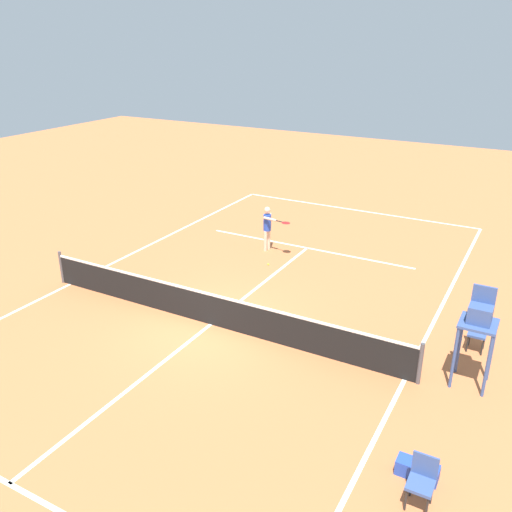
{
  "coord_description": "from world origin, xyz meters",
  "views": [
    {
      "loc": [
        -7.51,
        11.03,
        7.53
      ],
      "look_at": [
        0.37,
        -3.28,
        0.8
      ],
      "focal_mm": 38.23,
      "sensor_mm": 36.0,
      "label": 1
    }
  ],
  "objects_px": {
    "tennis_ball": "(268,264)",
    "equipment_bag": "(417,470)",
    "umpire_chair": "(479,322)",
    "courtside_chair_mid": "(478,331)",
    "player_serving": "(268,225)",
    "courtside_chair_near": "(422,480)"
  },
  "relations": [
    {
      "from": "player_serving",
      "to": "courtside_chair_mid",
      "type": "height_order",
      "value": "player_serving"
    },
    {
      "from": "courtside_chair_mid",
      "to": "equipment_bag",
      "type": "distance_m",
      "value": 5.12
    },
    {
      "from": "umpire_chair",
      "to": "courtside_chair_mid",
      "type": "relative_size",
      "value": 2.54
    },
    {
      "from": "tennis_ball",
      "to": "courtside_chair_near",
      "type": "xyz_separation_m",
      "value": [
        -7.09,
        7.95,
        0.5
      ]
    },
    {
      "from": "player_serving",
      "to": "equipment_bag",
      "type": "height_order",
      "value": "player_serving"
    },
    {
      "from": "umpire_chair",
      "to": "equipment_bag",
      "type": "relative_size",
      "value": 3.17
    },
    {
      "from": "tennis_ball",
      "to": "umpire_chair",
      "type": "relative_size",
      "value": 0.03
    },
    {
      "from": "courtside_chair_mid",
      "to": "equipment_bag",
      "type": "xyz_separation_m",
      "value": [
        0.26,
        5.1,
        -0.38
      ]
    },
    {
      "from": "tennis_ball",
      "to": "equipment_bag",
      "type": "height_order",
      "value": "equipment_bag"
    },
    {
      "from": "courtside_chair_near",
      "to": "courtside_chair_mid",
      "type": "xyz_separation_m",
      "value": [
        -0.08,
        -5.71,
        0.0
      ]
    },
    {
      "from": "courtside_chair_mid",
      "to": "tennis_ball",
      "type": "bearing_deg",
      "value": -17.34
    },
    {
      "from": "umpire_chair",
      "to": "courtside_chair_mid",
      "type": "distance_m",
      "value": 1.95
    },
    {
      "from": "courtside_chair_near",
      "to": "courtside_chair_mid",
      "type": "relative_size",
      "value": 1.0
    },
    {
      "from": "equipment_bag",
      "to": "tennis_ball",
      "type": "bearing_deg",
      "value": -46.73
    },
    {
      "from": "umpire_chair",
      "to": "equipment_bag",
      "type": "distance_m",
      "value": 3.78
    },
    {
      "from": "player_serving",
      "to": "umpire_chair",
      "type": "relative_size",
      "value": 0.69
    },
    {
      "from": "tennis_ball",
      "to": "umpire_chair",
      "type": "distance_m",
      "value": 8.37
    },
    {
      "from": "courtside_chair_near",
      "to": "equipment_bag",
      "type": "relative_size",
      "value": 1.25
    },
    {
      "from": "player_serving",
      "to": "umpire_chair",
      "type": "bearing_deg",
      "value": 66.62
    },
    {
      "from": "tennis_ball",
      "to": "courtside_chair_mid",
      "type": "xyz_separation_m",
      "value": [
        -7.17,
        2.24,
        0.5
      ]
    },
    {
      "from": "player_serving",
      "to": "tennis_ball",
      "type": "xyz_separation_m",
      "value": [
        -0.66,
        1.23,
        -0.96
      ]
    },
    {
      "from": "tennis_ball",
      "to": "equipment_bag",
      "type": "distance_m",
      "value": 10.08
    }
  ]
}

